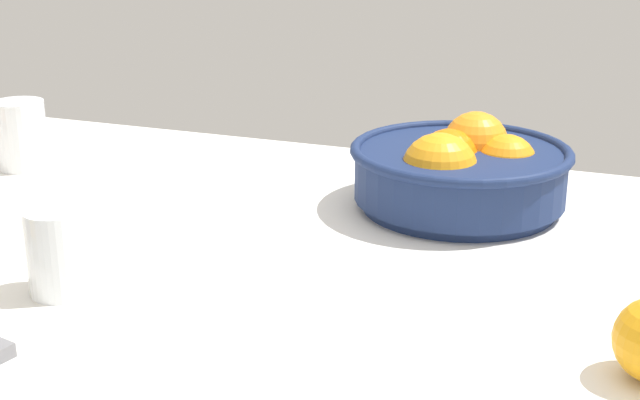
% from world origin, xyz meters
% --- Properties ---
extents(ground_plane, '(1.43, 0.97, 0.03)m').
position_xyz_m(ground_plane, '(0.00, 0.00, -0.01)').
color(ground_plane, white).
extents(fruit_bowl, '(0.26, 0.26, 0.11)m').
position_xyz_m(fruit_bowl, '(0.09, 0.28, 0.05)').
color(fruit_bowl, navy).
rests_on(fruit_bowl, ground_plane).
extents(juice_glass, '(0.06, 0.06, 0.08)m').
position_xyz_m(juice_glass, '(-0.20, -0.08, 0.03)').
color(juice_glass, white).
rests_on(juice_glass, ground_plane).
extents(second_glass, '(0.07, 0.07, 0.09)m').
position_xyz_m(second_glass, '(-0.49, 0.23, 0.04)').
color(second_glass, white).
rests_on(second_glass, ground_plane).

